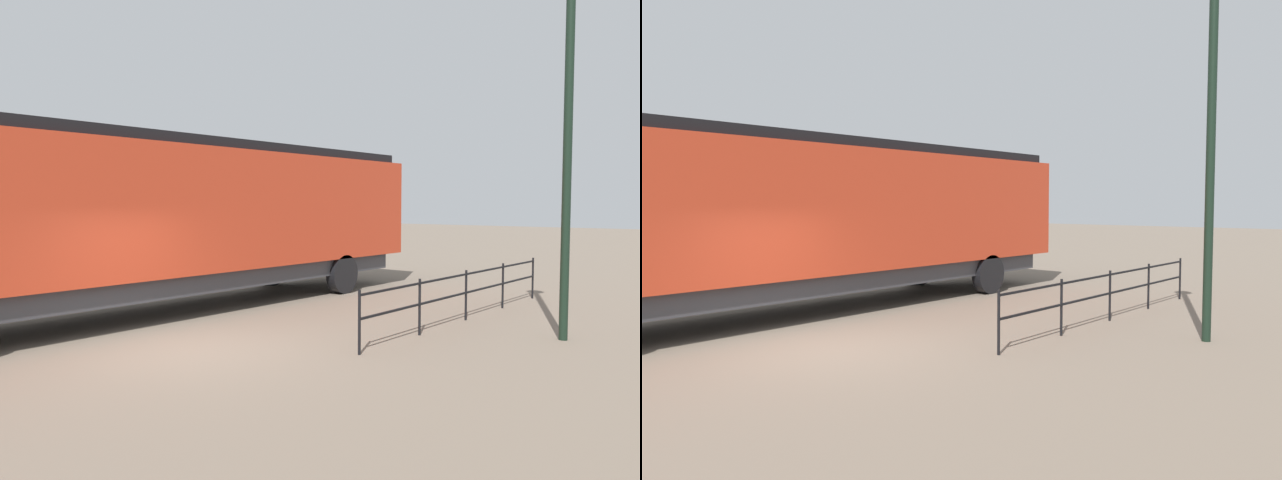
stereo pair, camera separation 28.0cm
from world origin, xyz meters
The scene contains 4 objects.
ground_plane centered at (0.00, 0.00, 0.00)m, with size 120.00×120.00×0.00m, color #756656.
locomotive centered at (-3.41, 2.56, 2.27)m, with size 3.09×15.91×4.04m.
lamp_post centered at (4.75, 5.03, 4.67)m, with size 0.47×0.47×7.08m.
platform_fence centered at (2.48, 5.64, 0.72)m, with size 0.05×7.95×1.10m.
Camera 1 is at (8.40, -6.47, 2.54)m, focal length 34.03 mm.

